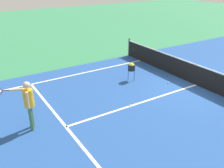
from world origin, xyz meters
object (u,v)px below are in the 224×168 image
object	(u,v)px
ball_hopper	(132,67)
tennis_ball_mid_court	(130,105)
tennis_ball_near_net	(168,83)
player_near	(28,100)
net	(197,75)

from	to	relation	value
ball_hopper	tennis_ball_mid_court	world-z (taller)	ball_hopper
ball_hopper	tennis_ball_near_net	world-z (taller)	ball_hopper
tennis_ball_near_net	player_near	bearing A→B (deg)	-87.47
tennis_ball_mid_court	tennis_ball_near_net	world-z (taller)	same
player_near	tennis_ball_near_net	size ratio (longest dim) A/B	25.46
ball_hopper	tennis_ball_near_net	size ratio (longest dim) A/B	13.25
ball_hopper	tennis_ball_near_net	distance (m)	1.85
tennis_ball_near_net	ball_hopper	bearing A→B (deg)	-134.99
player_near	tennis_ball_mid_court	bearing A→B (deg)	81.77
tennis_ball_near_net	net	bearing A→B (deg)	49.88
net	ball_hopper	world-z (taller)	net
tennis_ball_mid_court	player_near	bearing A→B (deg)	-98.23
tennis_ball_mid_court	tennis_ball_near_net	bearing A→B (deg)	106.21
player_near	tennis_ball_near_net	bearing A→B (deg)	92.53
player_near	tennis_ball_mid_court	world-z (taller)	player_near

